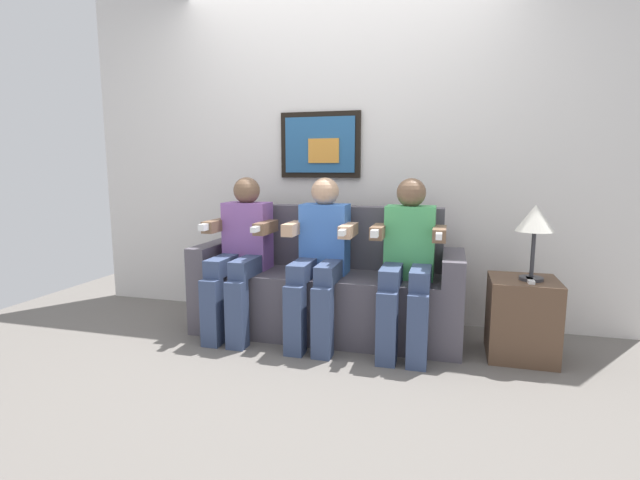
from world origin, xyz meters
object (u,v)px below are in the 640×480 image
Objects in this scene: person_on_right at (408,258)px; table_lamp at (535,222)px; person_on_left at (241,250)px; spare_remote_on_table at (530,280)px; side_table_right at (522,318)px; person_in_middle at (320,254)px; couch at (327,290)px.

table_lamp is at bearing 2.91° from person_on_right.
person_on_right is at bearing -177.09° from table_lamp.
person_on_left is 2.41× the size of table_lamp.
person_on_left is 1.16m from person_on_right.
side_table_right is at bearing 104.83° from spare_remote_on_table.
person_in_middle reaches higher than side_table_right.
couch reaches higher than spare_remote_on_table.
person_on_left reaches higher than couch.
couch is 4.07× the size of table_lamp.
person_on_left and person_on_right have the same top height.
spare_remote_on_table is (-0.01, -0.05, -0.35)m from table_lamp.
couch is 1.68× the size of person_on_right.
person_in_middle is (0.00, -0.17, 0.29)m from couch.
spare_remote_on_table is (0.73, -0.02, -0.10)m from person_on_right.
table_lamp reaches higher than side_table_right.
person_in_middle is at bearing -89.83° from couch.
couch is at bearing 90.17° from person_in_middle.
person_in_middle is 0.58m from person_on_right.
person_in_middle is at bearing 179.95° from person_on_right.
table_lamp is at bearing 1.13° from person_on_left.
person_in_middle is at bearing 0.05° from person_on_left.
person_in_middle reaches higher than table_lamp.
spare_remote_on_table is (1.89, -0.02, -0.10)m from person_on_left.
person_on_left is at bearing -163.91° from couch.
person_in_middle is at bearing -177.28° from side_table_right.
person_in_middle is 1.31m from spare_remote_on_table.
couch is 1.33m from spare_remote_on_table.
couch reaches higher than side_table_right.
spare_remote_on_table reaches higher than side_table_right.
couch is 0.67m from person_on_left.
table_lamp is (1.90, 0.04, 0.25)m from person_on_left.
person_on_right is at bearing -0.05° from person_in_middle.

